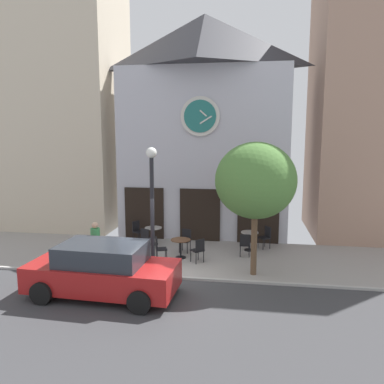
% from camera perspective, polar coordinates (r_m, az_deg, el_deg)
% --- Properties ---
extents(ground_plane, '(28.15, 10.84, 0.13)m').
position_cam_1_polar(ground_plane, '(12.10, -5.04, -14.16)').
color(ground_plane, gray).
extents(clock_building, '(7.56, 4.03, 9.90)m').
position_cam_1_polar(clock_building, '(17.69, 1.84, 10.25)').
color(clock_building, '#B2B2BC').
rests_on(clock_building, ground_plane).
extents(neighbor_building_left, '(6.76, 4.52, 13.69)m').
position_cam_1_polar(neighbor_building_left, '(21.10, -20.04, 14.13)').
color(neighbor_building_left, beige).
rests_on(neighbor_building_left, ground_plane).
extents(street_lamp, '(0.36, 0.36, 4.23)m').
position_cam_1_polar(street_lamp, '(13.03, -5.98, -2.49)').
color(street_lamp, black).
rests_on(street_lamp, ground_plane).
extents(street_tree, '(2.63, 2.37, 4.43)m').
position_cam_1_polar(street_tree, '(12.47, 9.51, 1.65)').
color(street_tree, brown).
rests_on(street_tree, ground_plane).
extents(cafe_table_center_left, '(0.72, 0.72, 0.74)m').
position_cam_1_polar(cafe_table_center_left, '(16.31, -5.83, -6.04)').
color(cafe_table_center_left, black).
rests_on(cafe_table_center_left, ground_plane).
extents(cafe_table_near_door, '(0.75, 0.75, 0.72)m').
position_cam_1_polar(cafe_table_near_door, '(14.53, -1.71, -7.85)').
color(cafe_table_near_door, black).
rests_on(cafe_table_near_door, ground_plane).
extents(cafe_table_center_right, '(0.70, 0.70, 0.76)m').
position_cam_1_polar(cafe_table_center_right, '(15.59, 8.62, -6.75)').
color(cafe_table_center_right, black).
rests_on(cafe_table_center_right, ground_plane).
extents(cafe_chair_right_end, '(0.51, 0.51, 0.90)m').
position_cam_1_polar(cafe_chair_right_end, '(14.24, -4.96, -8.22)').
color(cafe_chair_right_end, black).
rests_on(cafe_chair_right_end, ground_plane).
extents(cafe_chair_curbside, '(0.51, 0.51, 0.90)m').
position_cam_1_polar(cafe_chair_curbside, '(15.59, -6.86, -6.76)').
color(cafe_chair_curbside, black).
rests_on(cafe_chair_curbside, ground_plane).
extents(cafe_chair_near_lamp, '(0.57, 0.57, 0.90)m').
position_cam_1_polar(cafe_chair_near_lamp, '(13.99, 0.98, -8.50)').
color(cafe_chair_near_lamp, black).
rests_on(cafe_chair_near_lamp, ground_plane).
extents(cafe_chair_under_awning, '(0.56, 0.56, 0.90)m').
position_cam_1_polar(cafe_chair_under_awning, '(16.84, -8.20, -5.61)').
color(cafe_chair_under_awning, black).
rests_on(cafe_chair_under_awning, ground_plane).
extents(cafe_chair_facing_wall, '(0.56, 0.56, 0.90)m').
position_cam_1_polar(cafe_chair_facing_wall, '(16.01, 11.01, -6.44)').
color(cafe_chair_facing_wall, black).
rests_on(cafe_chair_facing_wall, ground_plane).
extents(cafe_chair_near_tree, '(0.41, 0.41, 0.90)m').
position_cam_1_polar(cafe_chair_near_tree, '(14.81, 7.93, -7.61)').
color(cafe_chair_near_tree, black).
rests_on(cafe_chair_near_tree, ground_plane).
extents(cafe_chair_facing_street, '(0.48, 0.48, 0.90)m').
position_cam_1_polar(cafe_chair_facing_street, '(15.29, -0.96, -7.01)').
color(cafe_chair_facing_street, black).
rests_on(cafe_chair_facing_street, ground_plane).
extents(pedestrian_green, '(0.32, 0.32, 1.67)m').
position_cam_1_polar(pedestrian_green, '(13.71, -14.24, -7.69)').
color(pedestrian_green, '#2D2D38').
rests_on(pedestrian_green, ground_plane).
extents(parked_car_red, '(4.38, 2.19, 1.55)m').
position_cam_1_polar(parked_car_red, '(11.54, -13.22, -11.34)').
color(parked_car_red, maroon).
rests_on(parked_car_red, ground_plane).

